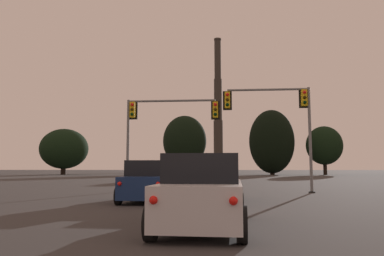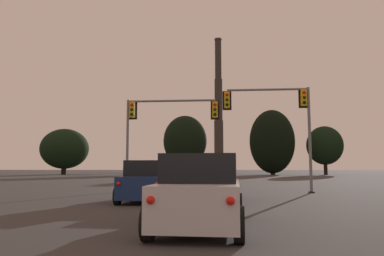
{
  "view_description": "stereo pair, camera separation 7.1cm",
  "coord_description": "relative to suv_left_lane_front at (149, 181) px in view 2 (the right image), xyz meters",
  "views": [
    {
      "loc": [
        0.19,
        -0.76,
        1.52
      ],
      "look_at": [
        -2.93,
        36.22,
        5.5
      ],
      "focal_mm": 35.0,
      "sensor_mm": 36.0,
      "label": 1
    },
    {
      "loc": [
        0.26,
        -0.75,
        1.52
      ],
      "look_at": [
        -2.93,
        36.22,
        5.5
      ],
      "focal_mm": 35.0,
      "sensor_mm": 36.0,
      "label": 2
    }
  ],
  "objects": [
    {
      "name": "treeline_center_left",
      "position": [
        14.33,
        68.2,
        6.6
      ],
      "size": [
        10.12,
        9.11,
        14.69
      ],
      "color": "black",
      "rests_on": "ground_plane"
    },
    {
      "name": "suv_center_lane_second",
      "position": [
        2.94,
        -7.58,
        0.0
      ],
      "size": [
        2.25,
        4.96,
        1.86
      ],
      "rotation": [
        0.0,
        0.0,
        -0.03
      ],
      "color": "silver",
      "rests_on": "ground_plane"
    },
    {
      "name": "treeline_far_left",
      "position": [
        -32.86,
        65.19,
        4.99
      ],
      "size": [
        10.96,
        9.86,
        10.46
      ],
      "color": "black",
      "rests_on": "ground_plane"
    },
    {
      "name": "suv_left_lane_front",
      "position": [
        0.0,
        0.0,
        0.0
      ],
      "size": [
        2.2,
        4.94,
        1.86
      ],
      "rotation": [
        0.0,
        0.0,
        0.02
      ],
      "color": "navy",
      "rests_on": "ground_plane"
    },
    {
      "name": "traffic_light_overhead_left",
      "position": [
        -0.8,
        6.85,
        3.76
      ],
      "size": [
        6.28,
        0.5,
        6.05
      ],
      "color": "slate",
      "rests_on": "ground_plane"
    },
    {
      "name": "treeline_right_mid",
      "position": [
        26.19,
        69.35,
        5.7
      ],
      "size": [
        8.12,
        7.31,
        10.98
      ],
      "color": "black",
      "rests_on": "ground_plane"
    },
    {
      "name": "suv_center_lane_front",
      "position": [
        3.02,
        0.28,
        0.0
      ],
      "size": [
        2.3,
        4.98,
        1.86
      ],
      "rotation": [
        0.0,
        0.0,
        -0.04
      ],
      "color": "gray",
      "rests_on": "ground_plane"
    },
    {
      "name": "smokestack",
      "position": [
        0.99,
        159.54,
        24.22
      ],
      "size": [
        6.92,
        6.92,
        64.26
      ],
      "color": "#2B2722",
      "rests_on": "ground_plane"
    },
    {
      "name": "treeline_center_right",
      "position": [
        -6.21,
        75.25,
        7.33
      ],
      "size": [
        10.82,
        9.74,
        14.58
      ],
      "color": "black",
      "rests_on": "ground_plane"
    },
    {
      "name": "traffic_light_overhead_right",
      "position": [
        7.1,
        6.42,
        4.15
      ],
      "size": [
        5.61,
        0.5,
        6.6
      ],
      "color": "slate",
      "rests_on": "ground_plane"
    }
  ]
}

